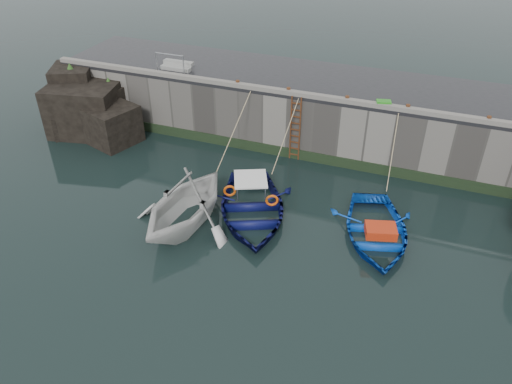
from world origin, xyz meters
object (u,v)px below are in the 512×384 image
at_px(boat_near_white, 187,224).
at_px(bollard_e, 489,119).
at_px(bollard_a, 238,83).
at_px(bollard_b, 288,90).
at_px(boat_near_blue, 251,215).
at_px(fish_crate, 383,104).
at_px(boat_near_navy, 375,236).
at_px(bollard_d, 408,108).
at_px(ladder, 295,129).
at_px(bollard_c, 347,99).

xyz_separation_m(boat_near_white, bollard_e, (10.47, 6.77, 3.30)).
xyz_separation_m(bollard_a, bollard_b, (2.50, 0.00, 0.00)).
xyz_separation_m(boat_near_blue, fish_crate, (4.05, 5.37, 3.30)).
relative_size(boat_near_navy, bollard_d, 17.53).
bearing_deg(bollard_d, boat_near_white, -137.05).
bearing_deg(boat_near_blue, bollard_a, 93.15).
xyz_separation_m(boat_near_navy, fish_crate, (-0.89, 4.96, 3.30)).
height_order(ladder, bollard_d, bollard_d).
distance_m(boat_near_navy, bollard_c, 6.41).
height_order(boat_near_navy, bollard_d, bollard_d).
relative_size(ladder, bollard_e, 11.43).
height_order(boat_near_blue, bollard_e, bollard_e).
bearing_deg(boat_near_blue, ladder, 62.88).
relative_size(ladder, bollard_c, 11.43).
height_order(bollard_b, bollard_d, same).
bearing_deg(bollard_c, bollard_e, 0.00).
relative_size(bollard_d, bollard_e, 1.00).
relative_size(boat_near_white, boat_near_navy, 1.02).
bearing_deg(bollard_c, boat_near_navy, -63.29).
relative_size(boat_near_navy, bollard_c, 17.53).
height_order(boat_near_blue, bollard_d, bollard_d).
bearing_deg(bollard_e, ladder, -177.60).
relative_size(boat_near_white, bollard_b, 17.96).
distance_m(fish_crate, bollard_a, 6.77).
distance_m(fish_crate, bollard_e, 4.23).
bearing_deg(bollard_d, ladder, -176.00).
distance_m(boat_near_blue, boat_near_navy, 4.96).
bearing_deg(bollard_c, bollard_d, 0.00).
relative_size(ladder, boat_near_navy, 0.65).
distance_m(boat_near_navy, bollard_d, 5.92).
bearing_deg(fish_crate, boat_near_navy, -94.13).
xyz_separation_m(boat_near_blue, boat_near_navy, (4.94, 0.41, 0.00)).
height_order(fish_crate, bollard_b, bollard_b).
distance_m(ladder, boat_near_navy, 6.73).
height_order(ladder, fish_crate, fish_crate).
xyz_separation_m(fish_crate, bollard_a, (-6.77, -0.05, 0.00)).
bearing_deg(bollard_e, bollard_c, 180.00).
distance_m(bollard_a, bollard_e, 11.00).
height_order(fish_crate, bollard_c, bollard_c).
bearing_deg(bollard_d, fish_crate, 177.21).
bearing_deg(bollard_e, boat_near_white, -147.12).
xyz_separation_m(ladder, boat_near_navy, (4.67, -4.57, -1.59)).
distance_m(ladder, bollard_b, 1.81).
height_order(ladder, boat_near_blue, ladder).
xyz_separation_m(boat_near_blue, bollard_b, (-0.23, 5.32, 3.30)).
xyz_separation_m(boat_near_white, fish_crate, (6.25, 6.82, 3.30)).
distance_m(boat_near_navy, bollard_e, 6.79).
bearing_deg(bollard_a, bollard_c, 0.00).
relative_size(ladder, bollard_b, 11.43).
height_order(boat_near_white, bollard_c, bollard_c).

